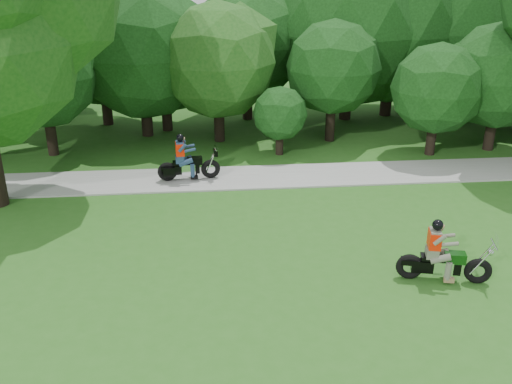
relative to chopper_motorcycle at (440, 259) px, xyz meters
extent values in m
plane|color=#2B641C|center=(-1.53, -0.85, -0.59)|extent=(100.00, 100.00, 0.00)
cube|color=gray|center=(-1.53, 7.15, -0.56)|extent=(60.00, 2.20, 0.06)
cylinder|color=black|center=(6.78, 14.87, 0.31)|extent=(0.56, 0.56, 1.80)
sphere|color=black|center=(6.78, 14.87, 3.52)|extent=(7.13, 7.13, 7.13)
cylinder|color=black|center=(-7.10, 13.33, 0.25)|extent=(0.45, 0.45, 1.68)
sphere|color=black|center=(-7.10, 13.33, 2.68)|extent=(4.90, 4.90, 4.90)
cylinder|color=black|center=(-0.25, 11.16, 0.31)|extent=(0.39, 0.39, 1.80)
sphere|color=black|center=(-0.25, 11.16, 2.45)|extent=(3.84, 3.84, 3.84)
cylinder|color=black|center=(-4.85, 11.55, 0.31)|extent=(0.44, 0.44, 1.80)
sphere|color=#1A4F16|center=(-4.85, 11.55, 2.74)|extent=(4.71, 4.71, 4.71)
cylinder|color=black|center=(5.84, 9.40, 0.21)|extent=(0.41, 0.41, 1.61)
sphere|color=black|center=(5.84, 9.40, 2.36)|extent=(4.14, 4.14, 4.14)
cylinder|color=black|center=(-3.41, 14.84, 0.31)|extent=(0.47, 0.47, 1.80)
sphere|color=black|center=(-3.41, 14.84, 2.95)|extent=(5.36, 5.36, 5.36)
cylinder|color=black|center=(1.19, 14.42, 0.31)|extent=(0.55, 0.55, 1.80)
sphere|color=black|center=(1.19, 14.42, 3.45)|extent=(6.91, 6.91, 6.91)
cylinder|color=black|center=(-9.87, 14.51, 0.31)|extent=(0.46, 0.46, 1.80)
sphere|color=black|center=(-9.87, 14.51, 2.87)|extent=(5.10, 5.10, 5.10)
cylinder|color=black|center=(-11.38, 10.39, 0.31)|extent=(0.40, 0.40, 1.80)
sphere|color=black|center=(-11.38, 10.39, 2.50)|extent=(3.99, 3.99, 3.99)
cylinder|color=black|center=(3.30, 14.90, 0.31)|extent=(0.54, 0.54, 1.80)
sphere|color=black|center=(3.30, 14.90, 3.43)|extent=(6.84, 6.84, 6.84)
cylinder|color=black|center=(3.28, 9.05, 0.13)|extent=(0.37, 0.37, 1.46)
sphere|color=black|center=(3.28, 9.05, 1.99)|extent=(3.48, 3.48, 3.48)
cylinder|color=black|center=(-2.58, 9.60, -0.12)|extent=(0.31, 0.31, 0.96)
sphere|color=black|center=(-2.58, 9.60, 1.05)|extent=(2.11, 2.11, 2.11)
cylinder|color=black|center=(-7.92, 12.61, 0.27)|extent=(0.48, 0.48, 1.72)
sphere|color=black|center=(-7.92, 12.61, 2.93)|extent=(5.53, 5.53, 5.53)
cylinder|color=black|center=(-13.12, 16.41, 0.31)|extent=(0.55, 0.55, 1.80)
sphere|color=black|center=(-13.12, 16.41, 3.50)|extent=(7.07, 7.07, 7.07)
torus|color=black|center=(-0.67, 0.16, -0.27)|extent=(0.68, 0.33, 0.66)
torus|color=black|center=(0.88, -0.21, -0.27)|extent=(0.68, 0.33, 0.66)
cube|color=black|center=(-0.08, 0.02, -0.22)|extent=(1.17, 0.48, 0.30)
cube|color=silver|center=(0.08, -0.02, -0.22)|extent=(0.51, 0.41, 0.37)
cube|color=black|center=(0.32, -0.08, 0.06)|extent=(0.54, 0.38, 0.24)
cube|color=black|center=(-0.20, 0.05, 0.02)|extent=(0.54, 0.40, 0.09)
cylinder|color=silver|center=(0.92, -0.21, 0.06)|extent=(0.50, 0.15, 0.78)
cylinder|color=silver|center=(1.14, -0.26, 0.46)|extent=(0.17, 0.59, 0.03)
cube|color=#5F6451|center=(-0.20, 0.05, 0.16)|extent=(0.35, 0.41, 0.22)
cube|color=#5F6451|center=(-0.18, 0.04, 0.49)|extent=(0.33, 0.44, 0.52)
cube|color=#FD1F05|center=(-0.18, 0.04, 0.51)|extent=(0.36, 0.48, 0.41)
sphere|color=black|center=(-0.16, 0.04, 0.89)|extent=(0.26, 0.26, 0.26)
torus|color=black|center=(-6.79, 7.01, -0.20)|extent=(0.68, 0.25, 0.67)
torus|color=black|center=(-5.31, 7.15, -0.20)|extent=(0.68, 0.25, 0.67)
cube|color=black|center=(-6.23, 7.06, -0.15)|extent=(1.08, 0.33, 0.31)
cube|color=silver|center=(-6.08, 7.08, -0.15)|extent=(0.49, 0.37, 0.38)
cube|color=black|center=(-5.84, 7.10, 0.14)|extent=(0.52, 0.33, 0.25)
cube|color=black|center=(-6.35, 7.05, 0.10)|extent=(0.52, 0.35, 0.10)
cylinder|color=silver|center=(-5.27, 7.15, 0.14)|extent=(0.38, 0.08, 0.86)
cylinder|color=silver|center=(-5.11, 7.17, 0.55)|extent=(0.09, 0.61, 0.03)
cube|color=black|center=(-6.72, 6.81, -0.15)|extent=(0.41, 0.15, 0.33)
cube|color=black|center=(-6.76, 7.23, -0.15)|extent=(0.41, 0.15, 0.33)
cube|color=#1B3248|center=(-6.35, 7.05, 0.23)|extent=(0.32, 0.39, 0.23)
cube|color=#1B3248|center=(-6.33, 7.05, 0.58)|extent=(0.28, 0.42, 0.54)
cube|color=#FD1F05|center=(-6.33, 7.05, 0.60)|extent=(0.32, 0.46, 0.42)
sphere|color=black|center=(-6.30, 7.06, 0.98)|extent=(0.27, 0.27, 0.27)
camera|label=1|loc=(-5.48, -11.40, 6.73)|focal=40.00mm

